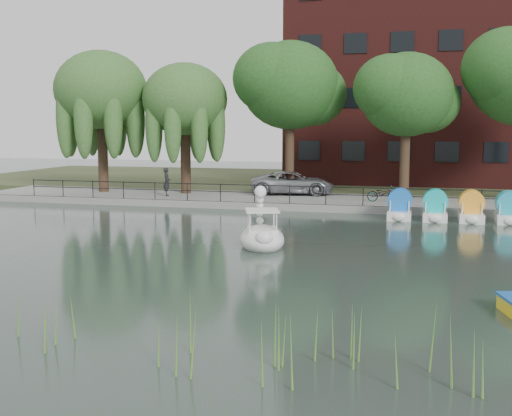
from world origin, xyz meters
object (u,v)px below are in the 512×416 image
at_px(swan_boat, 262,234).
at_px(minivan, 293,181).
at_px(pedestrian, 167,180).
at_px(bicycle, 383,193).

bearing_deg(swan_boat, minivan, 78.74).
bearing_deg(pedestrian, swan_boat, -170.26).
bearing_deg(swan_boat, pedestrian, 107.69).
height_order(bicycle, swan_boat, swan_boat).
xyz_separation_m(minivan, pedestrian, (-7.23, -2.80, 0.17)).
bearing_deg(minivan, swan_boat, 177.98).
bearing_deg(minivan, bicycle, -123.15).
distance_m(minivan, bicycle, 6.22).
distance_m(bicycle, swan_boat, 13.39).
xyz_separation_m(pedestrian, swan_boat, (9.12, -12.57, -0.89)).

